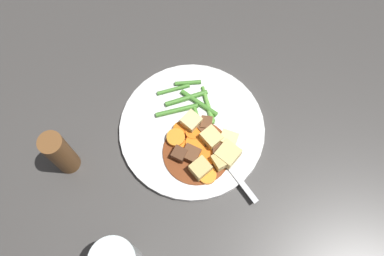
{
  "coord_description": "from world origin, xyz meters",
  "views": [
    {
      "loc": [
        0.27,
        -0.05,
        0.72
      ],
      "look_at": [
        0.0,
        0.0,
        0.01
      ],
      "focal_mm": 38.42,
      "sensor_mm": 36.0,
      "label": 1
    }
  ],
  "objects_px": {
    "potato_chunk_5": "(211,138)",
    "meat_chunk_4": "(221,150)",
    "potato_chunk_1": "(221,161)",
    "fork": "(224,160)",
    "carrot_slice_3": "(180,128)",
    "potato_chunk_3": "(191,122)",
    "potato_chunk_2": "(199,169)",
    "pepper_mill": "(60,153)",
    "meat_chunk_2": "(179,154)",
    "carrot_slice_6": "(193,133)",
    "potato_chunk_0": "(229,140)",
    "carrot_slice_5": "(176,138)",
    "carrot_slice_2": "(183,148)",
    "carrot_slice_7": "(207,175)",
    "dinner_plate": "(192,129)",
    "meat_chunk_1": "(204,130)",
    "potato_chunk_4": "(228,154)",
    "carrot_slice_0": "(219,140)",
    "meat_chunk_3": "(191,154)",
    "carrot_slice_1": "(206,157)",
    "meat_chunk_0": "(206,123)",
    "carrot_slice_4": "(193,144)"
  },
  "relations": [
    {
      "from": "potato_chunk_3",
      "to": "fork",
      "type": "relative_size",
      "value": 0.18
    },
    {
      "from": "carrot_slice_1",
      "to": "potato_chunk_3",
      "type": "height_order",
      "value": "potato_chunk_3"
    },
    {
      "from": "meat_chunk_1",
      "to": "meat_chunk_2",
      "type": "relative_size",
      "value": 0.88
    },
    {
      "from": "meat_chunk_4",
      "to": "potato_chunk_0",
      "type": "bearing_deg",
      "value": 130.84
    },
    {
      "from": "carrot_slice_2",
      "to": "meat_chunk_2",
      "type": "relative_size",
      "value": 1.23
    },
    {
      "from": "carrot_slice_7",
      "to": "potato_chunk_5",
      "type": "xyz_separation_m",
      "value": [
        -0.06,
        0.02,
        0.01
      ]
    },
    {
      "from": "potato_chunk_0",
      "to": "carrot_slice_7",
      "type": "bearing_deg",
      "value": -41.51
    },
    {
      "from": "potato_chunk_4",
      "to": "carrot_slice_0",
      "type": "bearing_deg",
      "value": -163.84
    },
    {
      "from": "carrot_slice_7",
      "to": "potato_chunk_5",
      "type": "relative_size",
      "value": 0.97
    },
    {
      "from": "potato_chunk_0",
      "to": "meat_chunk_4",
      "type": "bearing_deg",
      "value": -49.16
    },
    {
      "from": "carrot_slice_6",
      "to": "fork",
      "type": "bearing_deg",
      "value": 37.99
    },
    {
      "from": "potato_chunk_2",
      "to": "pepper_mill",
      "type": "distance_m",
      "value": 0.24
    },
    {
      "from": "carrot_slice_4",
      "to": "dinner_plate",
      "type": "bearing_deg",
      "value": 172.8
    },
    {
      "from": "carrot_slice_3",
      "to": "dinner_plate",
      "type": "bearing_deg",
      "value": 86.92
    },
    {
      "from": "potato_chunk_2",
      "to": "meat_chunk_0",
      "type": "relative_size",
      "value": 1.32
    },
    {
      "from": "carrot_slice_5",
      "to": "carrot_slice_6",
      "type": "height_order",
      "value": "same"
    },
    {
      "from": "carrot_slice_2",
      "to": "carrot_slice_4",
      "type": "bearing_deg",
      "value": 101.31
    },
    {
      "from": "potato_chunk_2",
      "to": "meat_chunk_0",
      "type": "xyz_separation_m",
      "value": [
        -0.09,
        0.03,
        -0.0
      ]
    },
    {
      "from": "carrot_slice_0",
      "to": "dinner_plate",
      "type": "bearing_deg",
      "value": -128.58
    },
    {
      "from": "potato_chunk_5",
      "to": "meat_chunk_4",
      "type": "height_order",
      "value": "potato_chunk_5"
    },
    {
      "from": "carrot_slice_5",
      "to": "meat_chunk_1",
      "type": "distance_m",
      "value": 0.05
    },
    {
      "from": "fork",
      "to": "meat_chunk_4",
      "type": "bearing_deg",
      "value": -169.22
    },
    {
      "from": "carrot_slice_6",
      "to": "meat_chunk_2",
      "type": "bearing_deg",
      "value": -39.1
    },
    {
      "from": "potato_chunk_1",
      "to": "fork",
      "type": "relative_size",
      "value": 0.17
    },
    {
      "from": "potato_chunk_2",
      "to": "meat_chunk_3",
      "type": "bearing_deg",
      "value": -164.72
    },
    {
      "from": "carrot_slice_5",
      "to": "meat_chunk_4",
      "type": "relative_size",
      "value": 1.05
    },
    {
      "from": "carrot_slice_0",
      "to": "meat_chunk_3",
      "type": "xyz_separation_m",
      "value": [
        0.02,
        -0.05,
        0.0
      ]
    },
    {
      "from": "carrot_slice_6",
      "to": "carrot_slice_2",
      "type": "bearing_deg",
      "value": -41.39
    },
    {
      "from": "meat_chunk_0",
      "to": "pepper_mill",
      "type": "relative_size",
      "value": 0.2
    },
    {
      "from": "carrot_slice_0",
      "to": "carrot_slice_7",
      "type": "height_order",
      "value": "carrot_slice_0"
    },
    {
      "from": "carrot_slice_6",
      "to": "potato_chunk_0",
      "type": "distance_m",
      "value": 0.07
    },
    {
      "from": "dinner_plate",
      "to": "potato_chunk_5",
      "type": "height_order",
      "value": "potato_chunk_5"
    },
    {
      "from": "potato_chunk_0",
      "to": "meat_chunk_2",
      "type": "height_order",
      "value": "potato_chunk_0"
    },
    {
      "from": "potato_chunk_3",
      "to": "fork",
      "type": "distance_m",
      "value": 0.09
    },
    {
      "from": "carrot_slice_3",
      "to": "meat_chunk_4",
      "type": "bearing_deg",
      "value": 49.44
    },
    {
      "from": "meat_chunk_1",
      "to": "fork",
      "type": "height_order",
      "value": "meat_chunk_1"
    },
    {
      "from": "carrot_slice_0",
      "to": "meat_chunk_1",
      "type": "xyz_separation_m",
      "value": [
        -0.02,
        -0.02,
        0.0
      ]
    },
    {
      "from": "dinner_plate",
      "to": "potato_chunk_0",
      "type": "relative_size",
      "value": 8.91
    },
    {
      "from": "carrot_slice_6",
      "to": "potato_chunk_5",
      "type": "height_order",
      "value": "potato_chunk_5"
    },
    {
      "from": "carrot_slice_0",
      "to": "carrot_slice_2",
      "type": "relative_size",
      "value": 1.03
    },
    {
      "from": "carrot_slice_6",
      "to": "potato_chunk_2",
      "type": "height_order",
      "value": "potato_chunk_2"
    },
    {
      "from": "carrot_slice_5",
      "to": "meat_chunk_1",
      "type": "bearing_deg",
      "value": 96.9
    },
    {
      "from": "carrot_slice_7",
      "to": "carrot_slice_4",
      "type": "bearing_deg",
      "value": -166.64
    },
    {
      "from": "meat_chunk_2",
      "to": "fork",
      "type": "distance_m",
      "value": 0.08
    },
    {
      "from": "carrot_slice_1",
      "to": "carrot_slice_7",
      "type": "height_order",
      "value": "carrot_slice_1"
    },
    {
      "from": "meat_chunk_1",
      "to": "meat_chunk_4",
      "type": "relative_size",
      "value": 0.64
    },
    {
      "from": "carrot_slice_3",
      "to": "potato_chunk_3",
      "type": "bearing_deg",
      "value": 103.07
    },
    {
      "from": "potato_chunk_4",
      "to": "meat_chunk_1",
      "type": "distance_m",
      "value": 0.06
    },
    {
      "from": "carrot_slice_2",
      "to": "carrot_slice_5",
      "type": "height_order",
      "value": "carrot_slice_5"
    },
    {
      "from": "carrot_slice_1",
      "to": "potato_chunk_1",
      "type": "relative_size",
      "value": 1.29
    }
  ]
}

